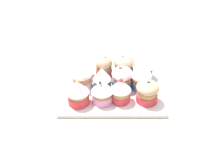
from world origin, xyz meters
TOP-DOWN VIEW (x-y plane):
  - ground_plane at (0.00, 0.00)cm, footprint 180.00×180.00cm
  - baking_tray at (0.00, 0.00)cm, footprint 29.63×23.38cm
  - cupcake_0 at (-9.26, -6.75)cm, footprint 6.24×6.24cm
  - cupcake_1 at (-2.68, -6.12)cm, footprint 6.11×6.11cm
  - cupcake_2 at (2.39, -5.75)cm, footprint 5.81×5.81cm
  - cupcake_3 at (9.74, -5.84)cm, footprint 6.33×6.33cm
  - cupcake_4 at (-9.02, 0.69)cm, footprint 6.27×6.27cm
  - cupcake_5 at (-2.92, -0.46)cm, footprint 5.47×5.47cm
  - cupcake_6 at (3.00, 0.59)cm, footprint 6.31×6.31cm
  - cupcake_7 at (8.68, -0.11)cm, footprint 6.13×6.13cm
  - cupcake_8 at (-9.52, 6.27)cm, footprint 6.34×6.34cm
  - cupcake_9 at (-2.57, 6.35)cm, footprint 5.28×5.28cm
  - cupcake_10 at (3.74, 6.71)cm, footprint 6.65×6.65cm
  - cupcake_11 at (10.02, 5.79)cm, footprint 6.22×6.22cm
  - napkin at (-24.57, 2.84)cm, footprint 16.46×15.80cm

SIDE VIEW (x-z plane):
  - ground_plane at x=0.00cm, z-range -3.00..0.00cm
  - napkin at x=-24.57cm, z-range 0.00..0.60cm
  - baking_tray at x=0.00cm, z-range 0.00..1.20cm
  - cupcake_7 at x=8.68cm, z-range 1.31..7.38cm
  - cupcake_3 at x=9.74cm, z-range 1.14..7.76cm
  - cupcake_4 at x=-9.02cm, z-range 1.13..8.05cm
  - cupcake_6 at x=3.00cm, z-range 1.07..8.15cm
  - cupcake_9 at x=-2.57cm, z-range 1.05..8.39cm
  - cupcake_1 at x=-2.68cm, z-range 1.14..8.39cm
  - cupcake_2 at x=2.39cm, z-range 1.16..8.56cm
  - cupcake_5 at x=-2.92cm, z-range 1.31..8.42cm
  - cupcake_8 at x=-9.52cm, z-range 1.35..8.40cm
  - cupcake_10 at x=3.74cm, z-range 1.17..8.79cm
  - cupcake_0 at x=-9.26cm, z-range 1.19..8.91cm
  - cupcake_11 at x=10.02cm, z-range 1.44..9.42cm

